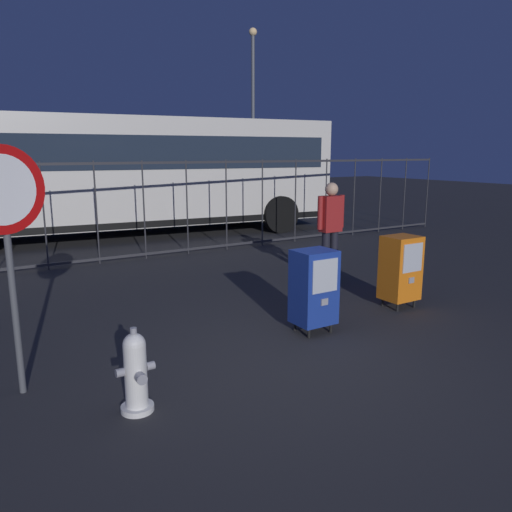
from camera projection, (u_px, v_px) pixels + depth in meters
ground_plane at (292, 364)px, 5.17m from camera, size 60.00×60.00×0.00m
fire_hydrant at (136, 372)px, 4.16m from camera, size 0.33×0.32×0.75m
newspaper_box_primary at (401, 268)px, 6.96m from camera, size 0.48×0.42×1.02m
newspaper_box_secondary at (314, 287)px, 5.98m from camera, size 0.48×0.42×1.02m
stop_sign at (5, 219)px, 4.22m from camera, size 0.71×0.31×2.23m
pedestrian at (331, 226)px, 8.34m from camera, size 0.55×0.22×1.67m
fence_barrier at (121, 211)px, 9.81m from camera, size 18.03×0.04×2.00m
bus_near at (132, 170)px, 12.81m from camera, size 10.71×3.66×3.00m
bus_far at (188, 165)px, 18.33m from camera, size 10.74×3.89×3.00m
street_light_near_right at (253, 105)px, 19.82m from camera, size 0.32×0.32×6.89m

